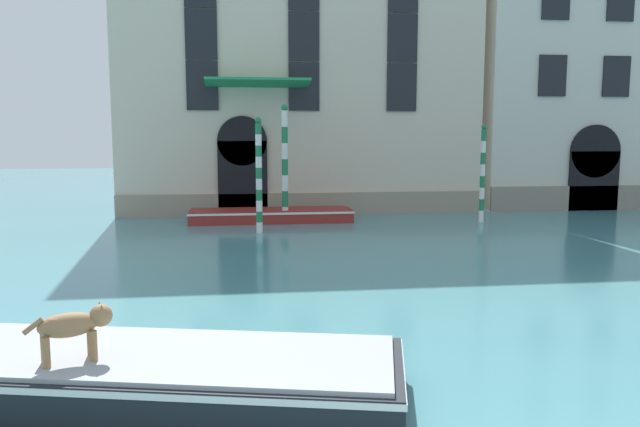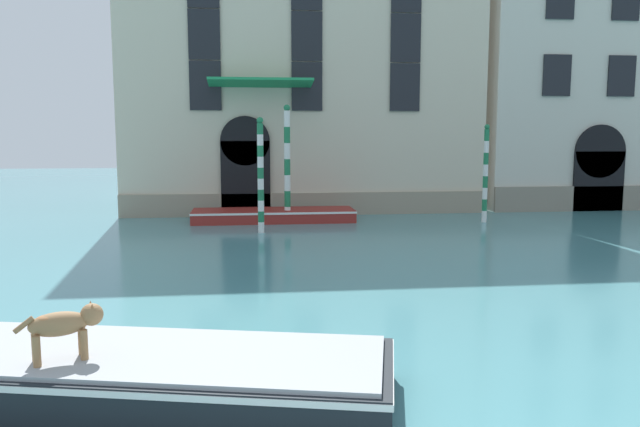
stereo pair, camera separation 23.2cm
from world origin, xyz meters
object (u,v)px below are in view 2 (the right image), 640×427
mooring_pole_1 (486,173)px  mooring_pole_2 (261,175)px  dog_on_deck (65,324)px  boat_moored_near_palazzo (274,215)px  boat_foreground (84,369)px  mooring_pole_0 (287,164)px

mooring_pole_1 → mooring_pole_2: (-8.58, -1.57, 0.10)m
dog_on_deck → mooring_pole_1: (11.30, 15.06, 0.83)m
dog_on_deck → boat_moored_near_palazzo: 16.57m
mooring_pole_1 → mooring_pole_2: size_ratio=0.95×
dog_on_deck → mooring_pole_2: size_ratio=0.25×
boat_moored_near_palazzo → mooring_pole_1: size_ratio=1.68×
boat_foreground → dog_on_deck: size_ratio=8.38×
dog_on_deck → mooring_pole_0: bearing=55.8°
boat_moored_near_palazzo → mooring_pole_2: 3.29m
boat_moored_near_palazzo → mooring_pole_2: bearing=-101.3°
mooring_pole_2 → boat_moored_near_palazzo: bearing=78.9°
boat_foreground → dog_on_deck: bearing=-90.9°
boat_foreground → mooring_pole_1: size_ratio=2.24×
boat_foreground → mooring_pole_1: (11.20, 14.68, 1.57)m
boat_foreground → mooring_pole_2: 13.48m
mooring_pole_2 → boat_foreground: bearing=-101.3°
dog_on_deck → mooring_pole_1: size_ratio=0.27×
dog_on_deck → mooring_pole_1: mooring_pole_1 is taller
boat_foreground → dog_on_deck: 0.83m
boat_foreground → mooring_pole_0: size_ratio=1.87×
mooring_pole_0 → dog_on_deck: bearing=-103.4°
mooring_pole_0 → boat_moored_near_palazzo: bearing=149.0°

